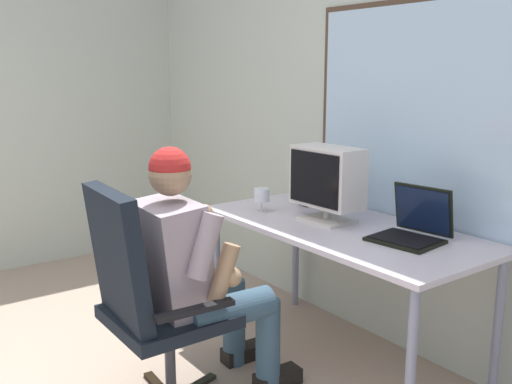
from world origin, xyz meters
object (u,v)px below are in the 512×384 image
office_chair (144,291)px  person_seated (197,268)px  desk_speaker (309,194)px  laptop (413,226)px  desk (341,238)px  wine_glass (262,196)px  crt_monitor (327,178)px

office_chair → person_seated: (0.01, 0.27, 0.05)m
office_chair → desk_speaker: bearing=102.3°
person_seated → laptop: bearing=57.8°
desk → office_chair: 1.05m
office_chair → person_seated: person_seated is taller
laptop → desk_speaker: bearing=175.5°
desk_speaker → wine_glass: bearing=-96.8°
office_chair → desk_speaker: office_chair is taller
desk → laptop: 0.41m
crt_monitor → laptop: crt_monitor is taller
office_chair → desk_speaker: size_ratio=7.50×
desk → person_seated: 0.78m
office_chair → laptop: size_ratio=3.15×
desk → crt_monitor: 0.32m
desk_speaker → laptop: bearing=-4.5°
desk → desk_speaker: size_ratio=11.12×
desk → laptop: size_ratio=4.67×
desk → office_chair: bearing=-99.6°
laptop → desk_speaker: (-0.82, 0.06, 0.01)m
person_seated → desk_speaker: person_seated is taller
desk → wine_glass: bearing=-161.4°
person_seated → desk_speaker: 0.98m
desk → person_seated: bearing=-102.0°
office_chair → desk_speaker: 1.24m
desk → office_chair: size_ratio=1.48×
office_chair → wine_glass: size_ratio=7.85×
person_seated → crt_monitor: 0.83m
crt_monitor → wine_glass: (-0.37, -0.15, -0.14)m
office_chair → wine_glass: (-0.30, 0.87, 0.26)m
office_chair → desk_speaker: (-0.26, 1.19, 0.24)m
person_seated → wine_glass: (-0.31, 0.61, 0.21)m
laptop → person_seated: bearing=-122.2°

